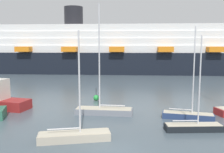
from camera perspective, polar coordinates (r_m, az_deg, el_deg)
ground_plane at (r=17.73m, az=0.22°, el=-16.94°), size 600.00×600.00×0.00m
sailboat_0 at (r=19.62m, az=-8.89°, el=-13.21°), size 5.62×2.26×8.35m
sailboat_1 at (r=22.60m, az=18.07°, el=-10.80°), size 4.90×1.39×8.07m
sailboat_2 at (r=25.85m, az=16.91°, el=-8.38°), size 5.09×2.50×9.05m
sailboat_3 at (r=26.44m, az=-2.10°, el=-7.56°), size 6.17×2.35×11.51m
channel_buoy_0 at (r=32.88m, az=-3.92°, el=-4.90°), size 0.73×0.73×1.67m
cruise_ship at (r=67.10m, az=6.04°, el=5.77°), size 99.94×21.10×17.56m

